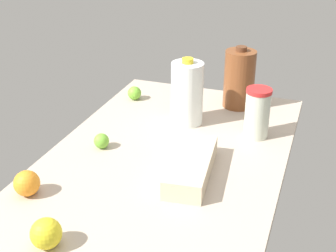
% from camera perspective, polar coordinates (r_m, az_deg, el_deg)
% --- Properties ---
extents(countertop, '(1.20, 0.76, 0.03)m').
position_cam_1_polar(countertop, '(1.56, 0.00, -3.78)').
color(countertop, '#B8A795').
rests_on(countertop, ground).
extents(milk_jug, '(0.12, 0.12, 0.25)m').
position_cam_1_polar(milk_jug, '(1.72, 2.34, 4.02)').
color(milk_jug, white).
rests_on(milk_jug, countertop).
extents(egg_carton, '(0.32, 0.15, 0.06)m').
position_cam_1_polar(egg_carton, '(1.42, 2.84, -4.91)').
color(egg_carton, beige).
rests_on(egg_carton, countertop).
extents(chocolate_milk_jug, '(0.12, 0.12, 0.25)m').
position_cam_1_polar(chocolate_milk_jug, '(1.88, 8.69, 5.70)').
color(chocolate_milk_jug, brown).
rests_on(chocolate_milk_jug, countertop).
extents(tumbler_cup, '(0.09, 0.09, 0.18)m').
position_cam_1_polar(tumbler_cup, '(1.65, 10.83, 1.58)').
color(tumbler_cup, beige).
rests_on(tumbler_cup, countertop).
extents(lemon_near_front, '(0.08, 0.08, 0.08)m').
position_cam_1_polar(lemon_near_front, '(1.19, -14.64, -12.55)').
color(lemon_near_front, yellow).
rests_on(lemon_near_front, countertop).
extents(orange_beside_bowl, '(0.07, 0.07, 0.07)m').
position_cam_1_polar(orange_beside_bowl, '(1.39, -16.83, -6.70)').
color(orange_beside_bowl, orange).
rests_on(orange_beside_bowl, countertop).
extents(lime_by_jug, '(0.05, 0.05, 0.05)m').
position_cam_1_polar(lime_by_jug, '(1.59, -8.11, -1.81)').
color(lime_by_jug, '#6BB334').
rests_on(lime_by_jug, countertop).
extents(lime_far_back, '(0.06, 0.06, 0.06)m').
position_cam_1_polar(lime_far_back, '(1.96, -4.11, 4.03)').
color(lime_far_back, '#6FBC34').
rests_on(lime_far_back, countertop).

